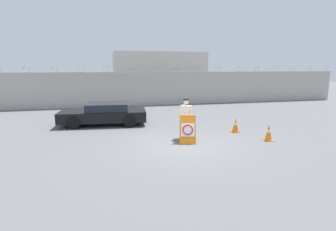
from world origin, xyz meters
TOP-DOWN VIEW (x-y plane):
  - ground_plane at (0.00, 0.00)m, footprint 90.00×90.00m
  - perimeter_wall at (0.00, 11.15)m, footprint 36.00×0.30m
  - building_block at (2.20, 15.95)m, footprint 8.40×5.67m
  - barricade_sign at (0.22, 0.18)m, footprint 0.82×0.88m
  - security_guard at (0.36, 0.86)m, footprint 0.47×0.65m
  - traffic_cone_near at (3.62, -0.41)m, footprint 0.35×0.35m
  - traffic_cone_mid at (3.00, 1.30)m, footprint 0.36×0.36m
  - parked_car_front_coupe at (-3.06, 4.48)m, footprint 4.65×2.25m

SIDE VIEW (x-z plane):
  - ground_plane at x=0.00m, z-range 0.00..0.00m
  - traffic_cone_mid at x=3.00m, z-range 0.00..0.66m
  - traffic_cone_near at x=3.62m, z-range 0.00..0.70m
  - barricade_sign at x=0.22m, z-range 0.00..1.13m
  - parked_car_front_coupe at x=-3.06m, z-range 0.01..1.18m
  - security_guard at x=0.36m, z-range 0.10..1.82m
  - perimeter_wall at x=0.00m, z-range -0.22..2.93m
  - building_block at x=2.20m, z-range 0.00..4.42m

